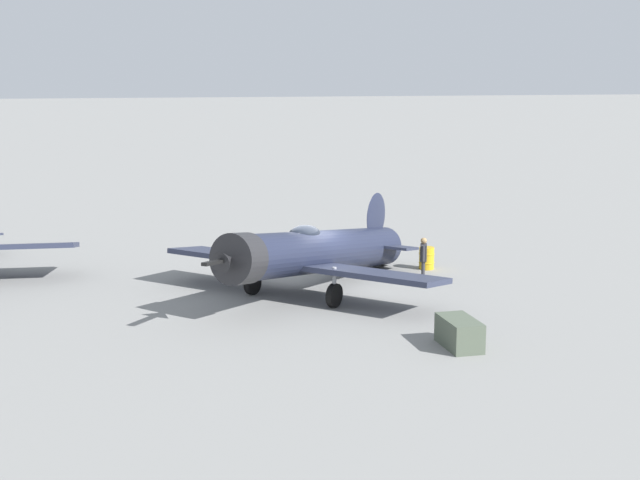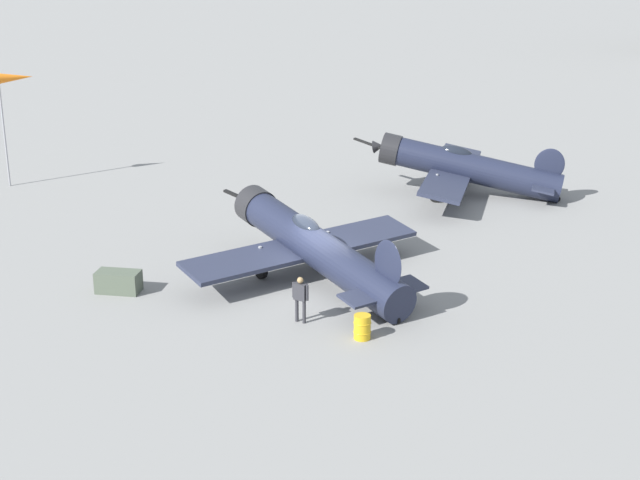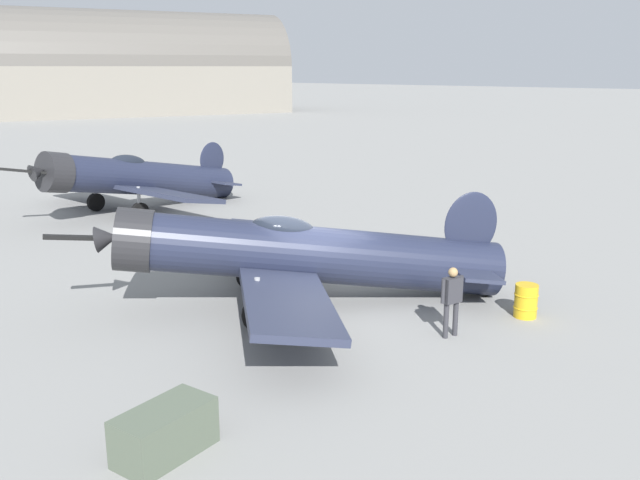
{
  "view_description": "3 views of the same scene",
  "coord_description": "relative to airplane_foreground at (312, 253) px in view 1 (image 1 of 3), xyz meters",
  "views": [
    {
      "loc": [
        -31.01,
        6.41,
        7.84
      ],
      "look_at": [
        0.0,
        0.0,
        1.8
      ],
      "focal_mm": 51.54,
      "sensor_mm": 36.0,
      "label": 1
    },
    {
      "loc": [
        7.1,
        -33.81,
        13.66
      ],
      "look_at": [
        0.0,
        0.0,
        1.8
      ],
      "focal_mm": 52.77,
      "sensor_mm": 36.0,
      "label": 2
    },
    {
      "loc": [
        -13.81,
        -10.67,
        6.26
      ],
      "look_at": [
        0.0,
        0.0,
        1.8
      ],
      "focal_mm": 38.2,
      "sensor_mm": 36.0,
      "label": 3
    }
  ],
  "objects": [
    {
      "name": "fuel_drum",
      "position": [
        2.85,
        -5.12,
        -0.99
      ],
      "size": [
        0.62,
        0.62,
        0.87
      ],
      "color": "gold",
      "rests_on": "ground_plane"
    },
    {
      "name": "airplane_foreground",
      "position": [
        0.0,
        0.0,
        0.0
      ],
      "size": [
        9.77,
        9.59,
        3.06
      ],
      "rotation": [
        0.0,
        0.0,
        2.39
      ],
      "color": "#1E2338",
      "rests_on": "ground_plane"
    },
    {
      "name": "equipment_crate",
      "position": [
        -7.03,
        -2.84,
        -1.01
      ],
      "size": [
        1.71,
        0.93,
        0.83
      ],
      "rotation": [
        0.0,
        0.0,
        0.04
      ],
      "color": "#4C5647",
      "rests_on": "ground_plane"
    },
    {
      "name": "ground_crew_mechanic",
      "position": [
        0.48,
        -4.2,
        -0.38
      ],
      "size": [
        0.64,
        0.38,
        1.72
      ],
      "rotation": [
        0.0,
        0.0,
        1.23
      ],
      "color": "#2D2D33",
      "rests_on": "ground_plane"
    },
    {
      "name": "ground_plane",
      "position": [
        0.38,
        -0.35,
        -1.42
      ],
      "size": [
        400.0,
        400.0,
        0.0
      ],
      "primitive_type": "plane",
      "color": "gray"
    }
  ]
}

